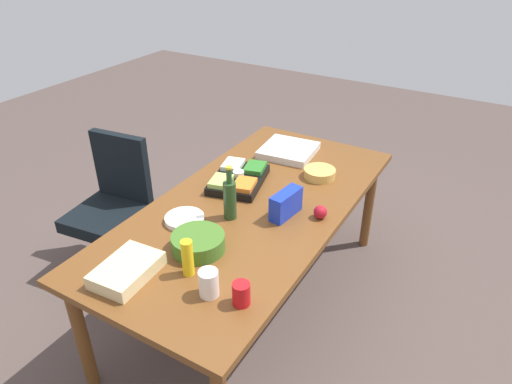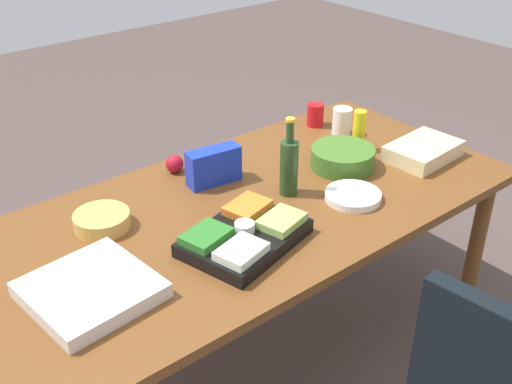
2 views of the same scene
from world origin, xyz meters
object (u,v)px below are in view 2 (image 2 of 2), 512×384
object	(u,v)px
mustard_bottle	(359,131)
chip_bowl	(102,220)
pizza_box	(91,290)
mayo_jar	(342,121)
apple_red	(175,164)
veggie_tray	(245,235)
conference_table	(249,220)
wine_bottle	(289,165)
salad_bowl	(343,158)
sheet_cake	(423,151)
paper_plate_stack	(353,196)
red_solo_cup	(315,115)
chip_bag_blue	(213,166)

from	to	relation	value
mustard_bottle	chip_bowl	size ratio (longest dim) A/B	0.92
pizza_box	mayo_jar	size ratio (longest dim) A/B	2.77
apple_red	veggie_tray	bearing A→B (deg)	80.34
conference_table	wine_bottle	size ratio (longest dim) A/B	6.72
salad_bowl	sheet_cake	world-z (taller)	salad_bowl
paper_plate_stack	mustard_bottle	bearing A→B (deg)	-139.53
red_solo_cup	mustard_bottle	bearing A→B (deg)	82.63
red_solo_cup	chip_bag_blue	size ratio (longest dim) A/B	0.50
chip_bowl	pizza_box	xyz separation A→B (m)	(0.21, 0.33, -0.00)
salad_bowl	paper_plate_stack	distance (m)	0.28
mustard_bottle	paper_plate_stack	world-z (taller)	mustard_bottle
conference_table	paper_plate_stack	distance (m)	0.42
wine_bottle	red_solo_cup	distance (m)	0.69
conference_table	pizza_box	bearing A→B (deg)	9.76
conference_table	chip_bowl	xyz separation A→B (m)	(0.51, -0.21, 0.10)
salad_bowl	red_solo_cup	xyz separation A→B (m)	(-0.22, -0.39, 0.01)
veggie_tray	wine_bottle	bearing A→B (deg)	-154.54
conference_table	apple_red	size ratio (longest dim) A/B	28.44
apple_red	wine_bottle	world-z (taller)	wine_bottle
chip_bowl	paper_plate_stack	distance (m)	0.96
red_solo_cup	apple_red	bearing A→B (deg)	-1.75
apple_red	red_solo_cup	world-z (taller)	red_solo_cup
wine_bottle	paper_plate_stack	world-z (taller)	wine_bottle
apple_red	chip_bowl	world-z (taller)	apple_red
conference_table	paper_plate_stack	size ratio (longest dim) A/B	9.82
wine_bottle	mayo_jar	world-z (taller)	wine_bottle
sheet_cake	mayo_jar	world-z (taller)	mayo_jar
salad_bowl	pizza_box	size ratio (longest dim) A/B	0.76
mustard_bottle	pizza_box	bearing A→B (deg)	7.53
pizza_box	sheet_cake	world-z (taller)	sheet_cake
pizza_box	red_solo_cup	world-z (taller)	red_solo_cup
veggie_tray	chip_bowl	bearing A→B (deg)	-50.77
conference_table	red_solo_cup	size ratio (longest dim) A/B	19.65
apple_red	wine_bottle	bearing A→B (deg)	119.88
conference_table	veggie_tray	world-z (taller)	veggie_tray
wine_bottle	red_solo_cup	xyz separation A→B (m)	(-0.54, -0.41, -0.07)
veggie_tray	sheet_cake	bearing A→B (deg)	-178.62
veggie_tray	wine_bottle	size ratio (longest dim) A/B	1.50
wine_bottle	chip_bowl	distance (m)	0.74
mayo_jar	chip_bag_blue	bearing A→B (deg)	0.17
apple_red	chip_bowl	xyz separation A→B (m)	(0.44, 0.20, -0.01)
veggie_tray	paper_plate_stack	bearing A→B (deg)	176.84
red_solo_cup	sheet_cake	bearing A→B (deg)	102.03
chip_bowl	paper_plate_stack	size ratio (longest dim) A/B	0.93
mustard_bottle	salad_bowl	world-z (taller)	mustard_bottle
chip_bag_blue	pizza_box	bearing A→B (deg)	25.97
salad_bowl	veggie_tray	bearing A→B (deg)	15.59
apple_red	paper_plate_stack	distance (m)	0.76
mustard_bottle	pizza_box	world-z (taller)	mustard_bottle
salad_bowl	sheet_cake	size ratio (longest dim) A/B	0.85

